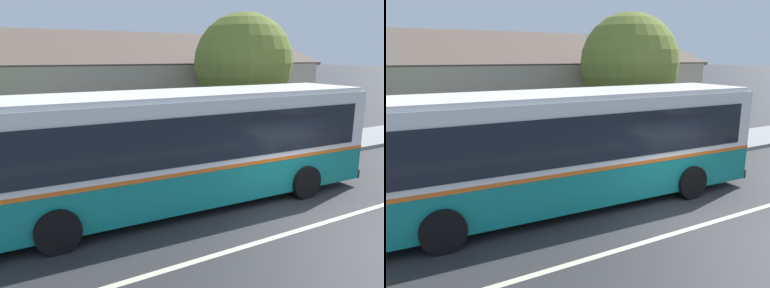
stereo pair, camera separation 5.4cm
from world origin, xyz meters
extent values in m
plane|color=#2D2D30|center=(0.00, 0.00, 0.00)|extent=(300.00, 300.00, 0.00)
cube|color=gray|center=(0.00, 6.00, 0.07)|extent=(60.00, 3.00, 0.15)
cube|color=beige|center=(0.00, 0.00, 0.00)|extent=(60.00, 0.16, 0.01)
cube|color=tan|center=(-1.30, 14.30, 1.88)|extent=(21.49, 10.15, 3.76)
cube|color=brown|center=(-1.30, 11.76, 4.59)|extent=(22.09, 5.13, 1.80)
cube|color=brown|center=(-1.30, 16.84, 4.59)|extent=(22.09, 5.13, 1.80)
cube|color=black|center=(-1.30, 9.19, 2.07)|extent=(1.10, 0.06, 1.30)
cube|color=black|center=(6.22, 9.19, 2.07)|extent=(1.10, 0.06, 1.30)
cube|color=#4C3323|center=(1.92, 9.19, 1.05)|extent=(1.00, 0.06, 2.10)
cube|color=#147F7A|center=(-2.69, 2.90, 0.78)|extent=(12.14, 2.89, 1.02)
cube|color=orange|center=(-2.69, 2.90, 1.34)|extent=(12.16, 2.91, 0.10)
cube|color=white|center=(-2.69, 2.90, 2.25)|extent=(12.14, 2.89, 1.71)
cube|color=white|center=(-2.69, 2.90, 3.16)|extent=(11.89, 2.76, 0.12)
cube|color=black|center=(-2.65, 4.16, 2.15)|extent=(11.09, 0.39, 1.21)
cube|color=black|center=(-2.73, 1.64, 2.15)|extent=(11.09, 0.39, 1.21)
cube|color=black|center=(3.36, 2.70, 2.15)|extent=(0.11, 2.20, 1.21)
cube|color=black|center=(3.36, 2.70, 2.96)|extent=(0.10, 1.75, 0.24)
cube|color=black|center=(3.38, 2.70, 0.40)|extent=(0.16, 2.50, 0.28)
cube|color=#192D99|center=(-4.15, 4.22, 0.78)|extent=(3.38, 0.14, 0.71)
cube|color=black|center=(2.05, 4.02, 1.51)|extent=(0.90, 0.06, 2.48)
cylinder|color=black|center=(1.09, 4.03, 0.50)|extent=(1.01, 0.31, 1.00)
cylinder|color=black|center=(1.01, 1.53, 0.50)|extent=(1.01, 0.31, 1.00)
cylinder|color=black|center=(-5.96, 4.26, 0.50)|extent=(1.01, 0.31, 1.00)
cylinder|color=black|center=(-6.04, 1.76, 0.50)|extent=(1.01, 0.31, 1.00)
cube|color=brown|center=(-3.44, 5.61, 0.60)|extent=(1.67, 0.10, 0.04)
cube|color=brown|center=(-3.44, 5.46, 0.60)|extent=(1.67, 0.10, 0.04)
cube|color=brown|center=(-3.44, 5.32, 0.60)|extent=(1.67, 0.10, 0.04)
cube|color=brown|center=(-3.44, 5.19, 0.90)|extent=(1.67, 0.04, 0.10)
cube|color=brown|center=(-3.44, 5.19, 1.04)|extent=(1.67, 0.04, 0.10)
cube|color=black|center=(-2.77, 5.46, 0.38)|extent=(0.08, 0.43, 0.45)
cube|color=black|center=(-4.11, 5.46, 0.38)|extent=(0.08, 0.43, 0.45)
cylinder|color=#4C3828|center=(2.76, 7.15, 1.26)|extent=(0.41, 0.41, 2.52)
sphere|color=olive|center=(2.76, 7.15, 3.89)|extent=(4.19, 4.19, 4.19)
sphere|color=olive|center=(2.93, 6.91, 3.26)|extent=(2.88, 2.88, 2.88)
cylinder|color=gray|center=(3.88, 5.00, 1.35)|extent=(0.07, 0.07, 2.40)
cube|color=#1959A5|center=(3.88, 4.98, 2.30)|extent=(0.36, 0.03, 0.48)
camera|label=1|loc=(-7.13, -6.08, 4.16)|focal=35.00mm
camera|label=2|loc=(-7.08, -6.11, 4.16)|focal=35.00mm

